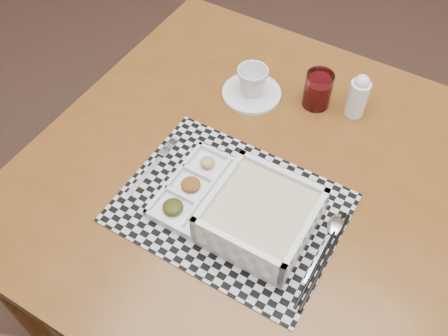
{
  "coord_description": "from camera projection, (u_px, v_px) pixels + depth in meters",
  "views": [
    {
      "loc": [
        0.18,
        -0.44,
        1.63
      ],
      "look_at": [
        -0.09,
        0.13,
        0.83
      ],
      "focal_mm": 40.0,
      "sensor_mm": 36.0,
      "label": 1
    }
  ],
  "objects": [
    {
      "name": "cup",
      "position": [
        252.0,
        81.0,
        1.23
      ],
      "size": [
        0.08,
        0.08,
        0.07
      ],
      "primitive_type": "imported",
      "rotation": [
        0.0,
        0.0,
        0.08
      ],
      "color": "silver",
      "rests_on": "saucer"
    },
    {
      "name": "spoon",
      "position": [
        334.0,
        230.0,
        1.02
      ],
      "size": [
        0.04,
        0.18,
        0.01
      ],
      "color": "silver",
      "rests_on": "placemat"
    },
    {
      "name": "placemat",
      "position": [
        231.0,
        208.0,
        1.05
      ],
      "size": [
        0.49,
        0.39,
        0.0
      ],
      "primitive_type": "cube",
      "rotation": [
        0.0,
        0.0,
        -0.09
      ],
      "color": "#A8A8B0",
      "rests_on": "dining_table"
    },
    {
      "name": "serving_tray",
      "position": [
        254.0,
        215.0,
        1.0
      ],
      "size": [
        0.34,
        0.25,
        0.09
      ],
      "color": "silver",
      "rests_on": "placemat"
    },
    {
      "name": "saucer",
      "position": [
        252.0,
        93.0,
        1.26
      ],
      "size": [
        0.15,
        0.15,
        0.01
      ],
      "primitive_type": "cylinder",
      "color": "silver",
      "rests_on": "dining_table"
    },
    {
      "name": "chopsticks",
      "position": [
        323.0,
        259.0,
        0.97
      ],
      "size": [
        0.04,
        0.24,
        0.01
      ],
      "color": "black",
      "rests_on": "placemat"
    },
    {
      "name": "creamer_bottle",
      "position": [
        358.0,
        96.0,
        1.18
      ],
      "size": [
        0.05,
        0.05,
        0.12
      ],
      "color": "silver",
      "rests_on": "dining_table"
    },
    {
      "name": "dining_table",
      "position": [
        255.0,
        192.0,
        1.18
      ],
      "size": [
        1.08,
        1.08,
        0.75
      ],
      "color": "#502E0E",
      "rests_on": "ground"
    },
    {
      "name": "juice_glass",
      "position": [
        318.0,
        91.0,
        1.21
      ],
      "size": [
        0.07,
        0.07,
        0.09
      ],
      "color": "white",
      "rests_on": "dining_table"
    },
    {
      "name": "fork",
      "position": [
        154.0,
        164.0,
        1.12
      ],
      "size": [
        0.03,
        0.19,
        0.0
      ],
      "color": "silver",
      "rests_on": "placemat"
    }
  ]
}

